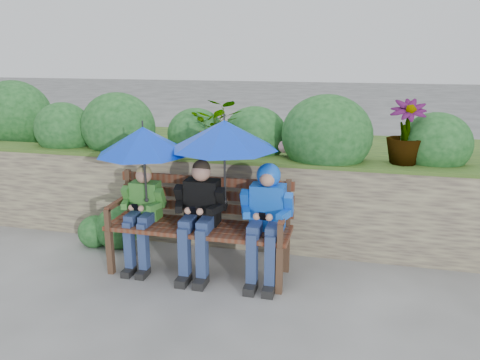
% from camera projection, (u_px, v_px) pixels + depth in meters
% --- Properties ---
extents(ground, '(60.00, 60.00, 0.00)m').
position_uv_depth(ground, '(238.00, 272.00, 4.75)').
color(ground, '#5C5C5A').
rests_on(ground, ground).
extents(garden_backdrop, '(8.03, 2.85, 1.83)m').
position_uv_depth(garden_backdrop, '(257.00, 174.00, 6.12)').
color(garden_backdrop, brown).
rests_on(garden_backdrop, ground).
extents(park_bench, '(1.83, 0.54, 0.97)m').
position_uv_depth(park_bench, '(201.00, 219.00, 4.69)').
color(park_bench, '#462F20').
rests_on(park_bench, ground).
extents(boy_left, '(0.43, 0.50, 1.07)m').
position_uv_depth(boy_left, '(142.00, 210.00, 4.74)').
color(boy_left, '#2D742B').
rests_on(boy_left, ground).
extents(boy_middle, '(0.50, 0.58, 1.16)m').
position_uv_depth(boy_middle, '(199.00, 212.00, 4.58)').
color(boy_middle, black).
rests_on(boy_middle, ground).
extents(boy_right, '(0.49, 0.60, 1.15)m').
position_uv_depth(boy_right, '(266.00, 213.00, 4.43)').
color(boy_right, blue).
rests_on(boy_right, ground).
extents(umbrella_left, '(0.92, 0.92, 0.82)m').
position_uv_depth(umbrella_left, '(143.00, 141.00, 4.50)').
color(umbrella_left, '#0632D0').
rests_on(umbrella_left, ground).
extents(umbrella_right, '(1.03, 1.03, 0.88)m').
position_uv_depth(umbrella_right, '(224.00, 135.00, 4.37)').
color(umbrella_right, '#0632D0').
rests_on(umbrella_right, ground).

